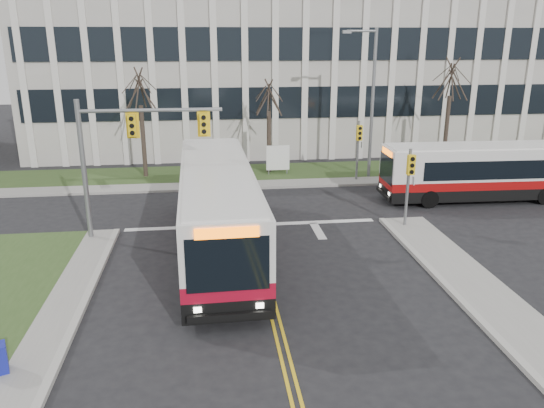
{
  "coord_description": "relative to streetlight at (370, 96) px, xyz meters",
  "views": [
    {
      "loc": [
        -1.94,
        -15.79,
        8.65
      ],
      "look_at": [
        0.61,
        5.14,
        2.0
      ],
      "focal_mm": 35.0,
      "sensor_mm": 36.0,
      "label": 1
    }
  ],
  "objects": [
    {
      "name": "ground",
      "position": [
        -8.03,
        -16.2,
        -5.19
      ],
      "size": [
        120.0,
        120.0,
        0.0
      ],
      "primitive_type": "plane",
      "color": "black",
      "rests_on": "ground"
    },
    {
      "name": "sidewalk_cross",
      "position": [
        -3.03,
        -1.0,
        -5.12
      ],
      "size": [
        44.0,
        1.6,
        0.14
      ],
      "primitive_type": "cube",
      "color": "#9E9B93",
      "rests_on": "ground"
    },
    {
      "name": "building_lawn",
      "position": [
        -3.03,
        1.8,
        -5.13
      ],
      "size": [
        44.0,
        5.0,
        0.12
      ],
      "primitive_type": "cube",
      "color": "#334C20",
      "rests_on": "ground"
    },
    {
      "name": "office_building",
      "position": [
        -3.03,
        13.8,
        0.81
      ],
      "size": [
        40.0,
        16.0,
        12.0
      ],
      "primitive_type": "cube",
      "color": "beige",
      "rests_on": "ground"
    },
    {
      "name": "mast_arm_signal",
      "position": [
        -13.65,
        -9.04,
        -0.94
      ],
      "size": [
        6.11,
        0.38,
        6.2
      ],
      "color": "slate",
      "rests_on": "ground"
    },
    {
      "name": "signal_pole_near",
      "position": [
        -0.83,
        -9.3,
        -2.69
      ],
      "size": [
        0.34,
        0.39,
        3.8
      ],
      "color": "slate",
      "rests_on": "ground"
    },
    {
      "name": "signal_pole_far",
      "position": [
        -0.83,
        -0.8,
        -2.69
      ],
      "size": [
        0.34,
        0.39,
        3.8
      ],
      "color": "slate",
      "rests_on": "ground"
    },
    {
      "name": "streetlight",
      "position": [
        0.0,
        0.0,
        0.0
      ],
      "size": [
        2.15,
        0.25,
        9.2
      ],
      "color": "slate",
      "rests_on": "ground"
    },
    {
      "name": "directory_sign",
      "position": [
        -5.53,
        1.3,
        -4.02
      ],
      "size": [
        1.5,
        0.12,
        2.0
      ],
      "color": "slate",
      "rests_on": "ground"
    },
    {
      "name": "tree_left",
      "position": [
        -14.03,
        1.8,
        0.32
      ],
      "size": [
        1.8,
        1.8,
        7.7
      ],
      "color": "#42352B",
      "rests_on": "ground"
    },
    {
      "name": "tree_mid",
      "position": [
        -6.03,
        2.0,
        -0.31
      ],
      "size": [
        1.8,
        1.8,
        6.82
      ],
      "color": "#42352B",
      "rests_on": "ground"
    },
    {
      "name": "tree_right",
      "position": [
        5.97,
        1.8,
        0.71
      ],
      "size": [
        1.8,
        1.8,
        8.25
      ],
      "color": "#42352B",
      "rests_on": "ground"
    },
    {
      "name": "bus_main",
      "position": [
        -9.69,
        -11.0,
        -3.43
      ],
      "size": [
        3.18,
        13.32,
        3.53
      ],
      "primitive_type": null,
      "rotation": [
        0.0,
        0.0,
        0.02
      ],
      "color": "silver",
      "rests_on": "ground"
    },
    {
      "name": "bus_cross",
      "position": [
        5.17,
        -5.4,
        -3.68
      ],
      "size": [
        11.44,
        2.77,
        3.04
      ],
      "primitive_type": null,
      "rotation": [
        0.0,
        0.0,
        -1.6
      ],
      "color": "silver",
      "rests_on": "ground"
    }
  ]
}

